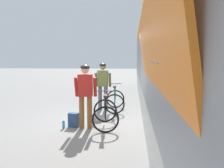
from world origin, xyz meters
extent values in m
plane|color=gray|center=(0.00, 0.00, 0.00)|extent=(80.00, 80.00, 0.00)
cube|color=slate|center=(2.72, 0.65, 2.25)|extent=(3.00, 20.54, 2.70)
cube|color=#B7B7B2|center=(2.72, 0.65, 0.45)|extent=(2.97, 20.54, 0.90)
cube|color=orange|center=(1.20, -3.14, 1.80)|extent=(0.30, 4.76, 1.69)
cube|color=yellow|center=(1.20, 0.65, 3.42)|extent=(0.04, 20.13, 0.20)
cube|color=black|center=(1.19, -3.70, 2.25)|extent=(0.04, 1.10, 0.80)
cylinder|color=#4C515B|center=(-0.30, 1.70, 0.45)|extent=(0.14, 0.14, 0.90)
cylinder|color=#4C515B|center=(-0.08, 1.70, 0.45)|extent=(0.14, 0.14, 0.90)
cube|color=olive|center=(-0.19, 1.70, 1.20)|extent=(0.38, 0.24, 0.60)
cylinder|color=olive|center=(-0.45, 1.74, 1.15)|extent=(0.09, 0.26, 0.56)
cylinder|color=olive|center=(0.07, 1.74, 1.15)|extent=(0.09, 0.26, 0.56)
sphere|color=#9E7051|center=(-0.19, 1.70, 1.63)|extent=(0.22, 0.22, 0.22)
ellipsoid|color=black|center=(-0.19, 1.70, 1.69)|extent=(0.25, 0.28, 0.14)
cylinder|color=#935B2D|center=(-0.47, -0.59, 0.45)|extent=(0.14, 0.14, 0.90)
cylinder|color=#935B2D|center=(-0.25, -0.57, 0.45)|extent=(0.14, 0.14, 0.90)
cube|color=red|center=(-0.36, -0.58, 1.20)|extent=(0.39, 0.26, 0.60)
cylinder|color=red|center=(-0.62, -0.55, 1.15)|extent=(0.10, 0.26, 0.56)
cylinder|color=red|center=(-0.10, -0.53, 1.15)|extent=(0.10, 0.26, 0.56)
sphere|color=beige|center=(-0.36, -0.58, 1.63)|extent=(0.22, 0.22, 0.22)
ellipsoid|color=black|center=(-0.36, -0.58, 1.69)|extent=(0.27, 0.29, 0.14)
torus|color=black|center=(0.25, 2.11, 0.36)|extent=(0.71, 0.09, 0.71)
torus|color=black|center=(0.30, 1.09, 0.36)|extent=(0.71, 0.09, 0.71)
cylinder|color=#197A7F|center=(0.27, 1.76, 0.60)|extent=(0.08, 0.65, 0.63)
cylinder|color=#197A7F|center=(0.27, 1.64, 0.91)|extent=(0.08, 0.85, 0.04)
cylinder|color=#197A7F|center=(0.29, 1.33, 0.60)|extent=(0.05, 0.28, 0.62)
cylinder|color=#197A7F|center=(0.29, 1.27, 0.33)|extent=(0.05, 0.36, 0.08)
cylinder|color=#197A7F|center=(0.30, 1.15, 0.63)|extent=(0.03, 0.14, 0.56)
cylinder|color=#197A7F|center=(0.25, 2.09, 0.63)|extent=(0.04, 0.08, 0.55)
cylinder|color=black|center=(0.25, 2.06, 0.97)|extent=(0.48, 0.05, 0.02)
cube|color=#4C2D19|center=(0.29, 1.18, 0.96)|extent=(0.11, 0.24, 0.06)
torus|color=black|center=(0.10, 0.08, 0.36)|extent=(0.71, 0.14, 0.71)
torus|color=black|center=(0.23, -0.93, 0.36)|extent=(0.71, 0.14, 0.71)
cylinder|color=black|center=(0.14, -0.27, 0.60)|extent=(0.13, 0.64, 0.63)
cylinder|color=black|center=(0.16, -0.39, 0.91)|extent=(0.15, 0.85, 0.04)
cylinder|color=black|center=(0.20, -0.69, 0.60)|extent=(0.08, 0.28, 0.62)
cylinder|color=black|center=(0.21, -0.75, 0.33)|extent=(0.08, 0.36, 0.08)
cylinder|color=black|center=(0.22, -0.87, 0.63)|extent=(0.04, 0.15, 0.56)
cylinder|color=black|center=(0.10, 0.06, 0.63)|extent=(0.04, 0.09, 0.55)
cylinder|color=black|center=(0.10, 0.03, 0.97)|extent=(0.48, 0.09, 0.02)
cube|color=#4C2D19|center=(0.22, -0.84, 0.96)|extent=(0.13, 0.25, 0.06)
cube|color=navy|center=(-0.73, -0.48, 0.20)|extent=(0.31, 0.24, 0.40)
cylinder|color=#338CCC|center=(0.37, 0.87, 0.12)|extent=(0.08, 0.08, 0.24)
cylinder|color=#338CCC|center=(-0.97, -0.67, 0.11)|extent=(0.07, 0.07, 0.22)
camera|label=1|loc=(0.92, -6.50, 1.89)|focal=35.79mm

